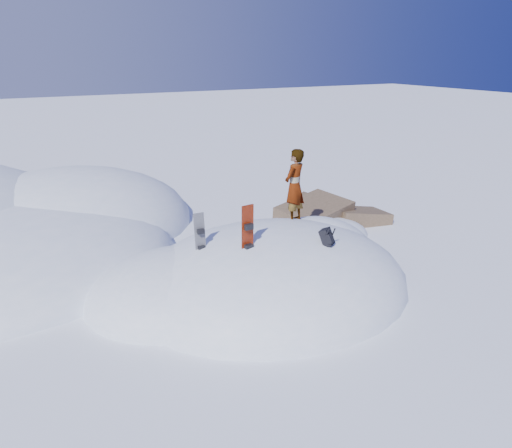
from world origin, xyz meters
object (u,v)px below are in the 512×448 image
snowboard_dark (201,241)px  snowboard_red (248,239)px  person (294,186)px  backpack (327,237)px

snowboard_dark → snowboard_red: bearing=-42.8°
person → backpack: bearing=51.1°
snowboard_red → backpack: 1.84m
snowboard_dark → person: 3.17m
backpack → snowboard_dark: bearing=118.8°
backpack → person: person is taller
backpack → person: (0.43, 2.09, 0.67)m
snowboard_dark → person: (2.99, 0.74, 0.75)m
snowboard_red → snowboard_dark: size_ratio=1.19×
snowboard_red → person: 2.71m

